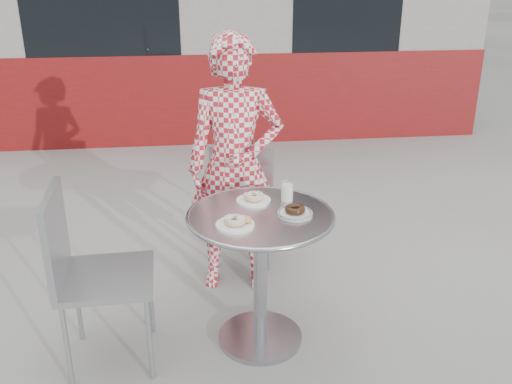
{
  "coord_description": "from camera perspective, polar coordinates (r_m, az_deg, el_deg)",
  "views": [
    {
      "loc": [
        -0.34,
        -2.63,
        1.96
      ],
      "look_at": [
        -0.02,
        0.08,
        0.83
      ],
      "focal_mm": 40.0,
      "sensor_mm": 36.0,
      "label": 1
    }
  ],
  "objects": [
    {
      "name": "plate_checker",
      "position": [
        2.86,
        3.91,
        -1.99
      ],
      "size": [
        0.18,
        0.18,
        0.05
      ],
      "rotation": [
        0.0,
        0.0,
        -0.09
      ],
      "color": "white",
      "rests_on": "bistro_table"
    },
    {
      "name": "seated_person",
      "position": [
        3.44,
        -2.11,
        2.53
      ],
      "size": [
        0.62,
        0.44,
        1.59
      ],
      "primitive_type": "imported",
      "rotation": [
        0.0,
        0.0,
        -0.12
      ],
      "color": "#AA1A26",
      "rests_on": "ground"
    },
    {
      "name": "ground",
      "position": [
        3.3,
        0.45,
        -14.07
      ],
      "size": [
        60.0,
        60.0,
        0.0
      ],
      "primitive_type": "plane",
      "color": "#9E9C97",
      "rests_on": "ground"
    },
    {
      "name": "milk_cup",
      "position": [
        3.01,
        3.12,
        0.03
      ],
      "size": [
        0.07,
        0.07,
        0.11
      ],
      "rotation": [
        0.0,
        0.0,
        -0.08
      ],
      "color": "white",
      "rests_on": "bistro_table"
    },
    {
      "name": "plate_far",
      "position": [
        3.01,
        -0.24,
        -0.64
      ],
      "size": [
        0.18,
        0.18,
        0.05
      ],
      "rotation": [
        0.0,
        0.0,
        0.25
      ],
      "color": "white",
      "rests_on": "bistro_table"
    },
    {
      "name": "chair_left",
      "position": [
        3.06,
        -14.61,
        -11.4
      ],
      "size": [
        0.48,
        0.47,
        0.96
      ],
      "rotation": [
        0.0,
        0.0,
        1.61
      ],
      "color": "#9FA2A6",
      "rests_on": "ground"
    },
    {
      "name": "bistro_table",
      "position": [
        2.95,
        0.45,
        -5.49
      ],
      "size": [
        0.76,
        0.76,
        0.77
      ],
      "rotation": [
        0.0,
        0.0,
        0.07
      ],
      "color": "#B1B1B6",
      "rests_on": "ground"
    },
    {
      "name": "plate_near",
      "position": [
        2.74,
        -2.04,
        -3.04
      ],
      "size": [
        0.19,
        0.19,
        0.05
      ],
      "rotation": [
        0.0,
        0.0,
        -0.37
      ],
      "color": "white",
      "rests_on": "bistro_table"
    },
    {
      "name": "chair_far",
      "position": [
        3.94,
        -0.85,
        -3.06
      ],
      "size": [
        0.52,
        0.52,
        0.87
      ],
      "rotation": [
        0.0,
        0.0,
        2.83
      ],
      "color": "#9FA2A6",
      "rests_on": "ground"
    }
  ]
}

